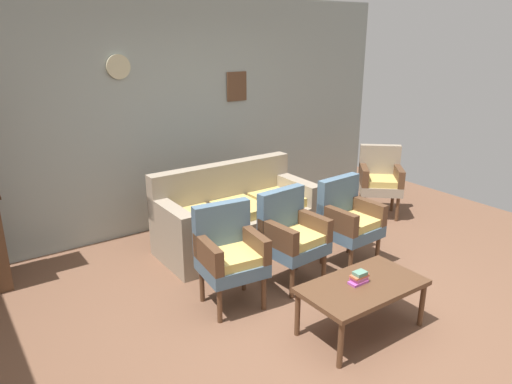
# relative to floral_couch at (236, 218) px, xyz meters

# --- Properties ---
(ground_plane) EXTENTS (7.68, 7.68, 0.00)m
(ground_plane) POSITION_rel_floral_couch_xyz_m (-0.25, -1.63, -0.33)
(ground_plane) COLOR brown
(wall_back_with_decor) EXTENTS (6.40, 0.09, 2.70)m
(wall_back_with_decor) POSITION_rel_floral_couch_xyz_m (-0.25, 1.00, 1.03)
(wall_back_with_decor) COLOR #939E99
(wall_back_with_decor) RESTS_ON ground
(floral_couch) EXTENTS (1.77, 0.80, 0.90)m
(floral_couch) POSITION_rel_floral_couch_xyz_m (0.00, 0.00, 0.00)
(floral_couch) COLOR gray
(floral_couch) RESTS_ON ground
(armchair_near_cabinet) EXTENTS (0.57, 0.55, 0.90)m
(armchair_near_cabinet) POSITION_rel_floral_couch_xyz_m (-0.70, -0.99, 0.17)
(armchair_near_cabinet) COLOR slate
(armchair_near_cabinet) RESTS_ON ground
(armchair_row_middle) EXTENTS (0.56, 0.53, 0.90)m
(armchair_row_middle) POSITION_rel_floral_couch_xyz_m (-0.01, -0.99, 0.17)
(armchair_row_middle) COLOR slate
(armchair_row_middle) RESTS_ON ground
(armchair_by_doorway) EXTENTS (0.55, 0.52, 0.90)m
(armchair_by_doorway) POSITION_rel_floral_couch_xyz_m (0.71, -1.02, 0.17)
(armchair_by_doorway) COLOR slate
(armchair_by_doorway) RESTS_ON ground
(wingback_chair_by_fireplace) EXTENTS (0.71, 0.71, 0.90)m
(wingback_chair_by_fireplace) POSITION_rel_floral_couch_xyz_m (2.08, -0.24, 0.17)
(wingback_chair_by_fireplace) COLOR gray
(wingback_chair_by_fireplace) RESTS_ON ground
(coffee_table) EXTENTS (1.00, 0.56, 0.42)m
(coffee_table) POSITION_rel_floral_couch_xyz_m (-0.06, -1.95, 0.05)
(coffee_table) COLOR brown
(coffee_table) RESTS_ON ground
(book_stack_on_table) EXTENTS (0.17, 0.10, 0.10)m
(book_stack_on_table) POSITION_rel_floral_couch_xyz_m (-0.07, -1.91, 0.14)
(book_stack_on_table) COLOR #B04FAA
(book_stack_on_table) RESTS_ON coffee_table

